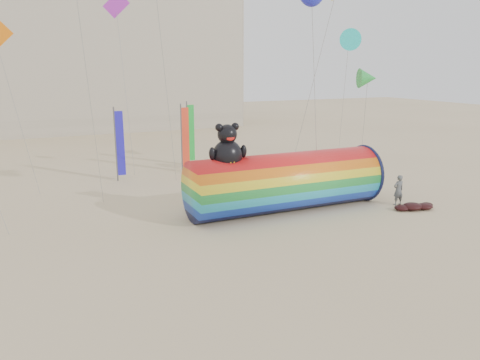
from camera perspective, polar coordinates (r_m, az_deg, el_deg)
name	(u,v)px	position (r m, az deg, el deg)	size (l,w,h in m)	color
ground	(244,237)	(22.28, 0.44, -6.97)	(160.00, 160.00, 0.00)	#CCB58C
windsock_assembly	(286,180)	(26.07, 5.58, -0.04)	(11.15, 3.40, 5.14)	red
kite_handler	(398,190)	(28.57, 18.75, -1.18)	(0.65, 0.43, 1.79)	#54585B
fabric_bundle	(414,206)	(28.21, 20.50, -3.02)	(2.62, 1.35, 0.41)	#360A09
festival_banners	(166,138)	(35.71, -8.97, 5.09)	(6.86, 3.15, 5.20)	#59595E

